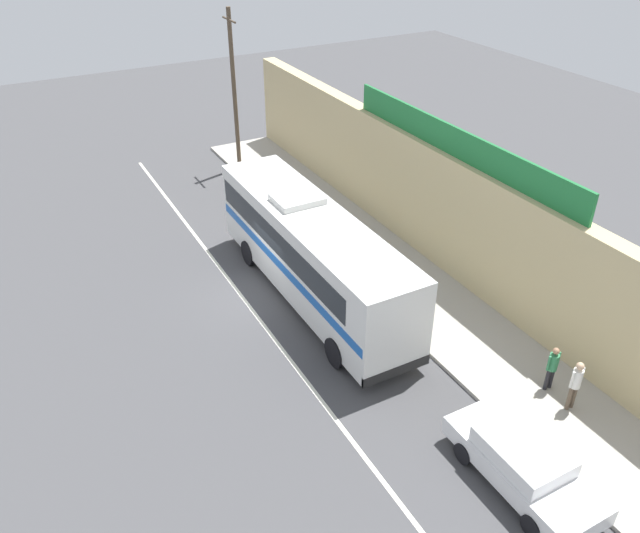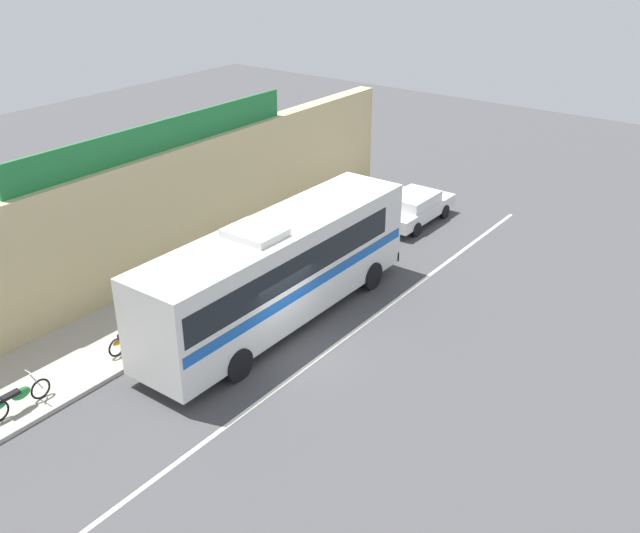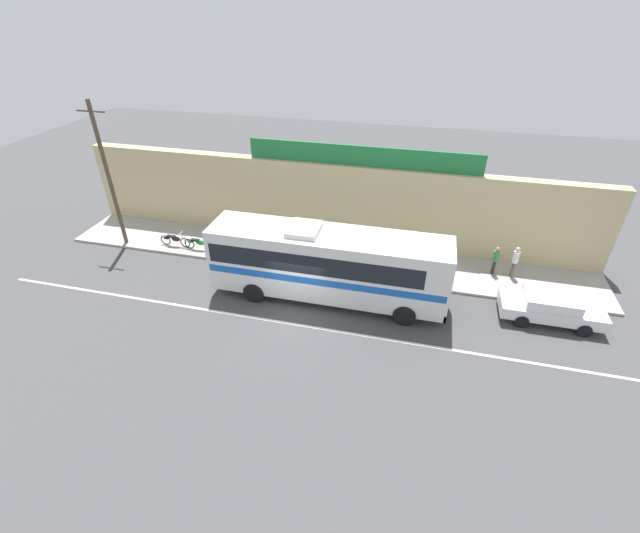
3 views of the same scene
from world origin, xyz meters
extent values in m
plane|color=#444447|center=(0.00, 0.00, 0.00)|extent=(70.00, 70.00, 0.00)
cube|color=#A8A399|center=(0.00, 5.20, 0.07)|extent=(30.00, 3.60, 0.14)
cube|color=tan|center=(0.00, 7.35, 2.40)|extent=(30.00, 0.70, 4.80)
cube|color=#1E7538|center=(1.71, 7.35, 5.35)|extent=(12.70, 0.12, 1.10)
cube|color=silver|center=(0.00, -0.80, 0.00)|extent=(30.00, 0.14, 0.01)
cube|color=silver|center=(1.19, 1.58, 1.99)|extent=(11.27, 2.47, 3.10)
cube|color=black|center=(0.74, 1.58, 2.54)|extent=(9.92, 2.49, 0.96)
cube|color=#1956B2|center=(1.19, 1.58, 1.69)|extent=(11.05, 2.49, 0.36)
cube|color=black|center=(6.80, 1.58, 2.44)|extent=(0.04, 2.23, 1.40)
cube|color=black|center=(6.79, 1.58, 0.62)|extent=(0.12, 2.47, 0.36)
cube|color=silver|center=(0.06, 1.58, 3.66)|extent=(1.40, 1.73, 0.24)
cylinder|color=black|center=(5.02, 2.73, 0.52)|extent=(1.04, 0.32, 1.04)
cylinder|color=black|center=(5.02, 0.44, 0.52)|extent=(1.04, 0.32, 1.04)
cylinder|color=black|center=(-2.19, 2.73, 0.52)|extent=(1.04, 0.32, 1.04)
cylinder|color=black|center=(-2.19, 0.44, 0.52)|extent=(1.04, 0.32, 1.04)
cube|color=silver|center=(11.48, 2.36, 0.61)|extent=(4.44, 1.81, 0.56)
cube|color=silver|center=(11.38, 2.36, 1.13)|extent=(2.31, 1.62, 0.48)
cube|color=black|center=(12.24, 2.36, 1.09)|extent=(0.21, 1.52, 0.34)
cylinder|color=black|center=(12.77, 3.21, 0.31)|extent=(0.62, 0.20, 0.62)
cylinder|color=black|center=(12.77, 1.51, 0.31)|extent=(0.62, 0.20, 0.62)
cylinder|color=black|center=(10.19, 3.21, 0.31)|extent=(0.62, 0.20, 0.62)
cylinder|color=black|center=(10.19, 1.51, 0.31)|extent=(0.62, 0.20, 0.62)
cylinder|color=brown|center=(-11.71, 3.88, 4.23)|extent=(0.22, 0.22, 8.18)
cylinder|color=brown|center=(-11.71, 3.88, 7.72)|extent=(1.60, 0.10, 0.10)
torus|color=black|center=(-6.34, 4.11, 0.45)|extent=(0.62, 0.06, 0.62)
torus|color=black|center=(-7.62, 4.11, 0.45)|extent=(0.62, 0.06, 0.62)
cylinder|color=silver|center=(-6.42, 4.11, 0.75)|extent=(0.34, 0.04, 0.65)
cylinder|color=silver|center=(-6.52, 4.11, 1.07)|extent=(0.03, 0.56, 0.03)
ellipsoid|color=#237F38|center=(-6.92, 4.11, 0.63)|extent=(0.56, 0.22, 0.34)
cube|color=black|center=(-7.21, 4.11, 0.75)|extent=(0.52, 0.20, 0.10)
ellipsoid|color=#237F38|center=(-7.56, 4.11, 0.59)|extent=(0.36, 0.14, 0.16)
torus|color=black|center=(-7.93, 4.17, 0.45)|extent=(0.62, 0.06, 0.62)
torus|color=black|center=(-9.20, 4.17, 0.45)|extent=(0.62, 0.06, 0.62)
cylinder|color=silver|center=(-8.01, 4.17, 0.75)|extent=(0.34, 0.04, 0.65)
cylinder|color=silver|center=(-8.11, 4.17, 1.07)|extent=(0.03, 0.56, 0.03)
ellipsoid|color=black|center=(-8.50, 4.17, 0.63)|extent=(0.56, 0.22, 0.34)
cube|color=black|center=(-8.79, 4.17, 0.75)|extent=(0.52, 0.20, 0.10)
ellipsoid|color=black|center=(-9.14, 4.17, 0.59)|extent=(0.36, 0.14, 0.16)
torus|color=black|center=(-2.44, 4.12, 0.45)|extent=(0.62, 0.06, 0.62)
torus|color=black|center=(-3.66, 4.12, 0.45)|extent=(0.62, 0.06, 0.62)
cylinder|color=silver|center=(-2.52, 4.12, 0.75)|extent=(0.34, 0.04, 0.65)
cylinder|color=silver|center=(-2.62, 4.12, 1.07)|extent=(0.03, 0.56, 0.03)
ellipsoid|color=orange|center=(-2.99, 4.12, 0.63)|extent=(0.56, 0.22, 0.34)
cube|color=black|center=(-3.27, 4.12, 0.75)|extent=(0.52, 0.20, 0.10)
ellipsoid|color=orange|center=(-3.60, 4.12, 0.59)|extent=(0.36, 0.14, 0.16)
cylinder|color=black|center=(9.27, 5.68, 0.53)|extent=(0.13, 0.13, 0.77)
cylinder|color=black|center=(9.27, 5.50, 0.53)|extent=(0.13, 0.13, 0.77)
cylinder|color=#2D7A4C|center=(9.27, 5.59, 1.20)|extent=(0.30, 0.30, 0.58)
sphere|color=#A37556|center=(9.27, 5.59, 1.63)|extent=(0.21, 0.21, 0.21)
cylinder|color=#2D7A4C|center=(9.27, 5.79, 1.23)|extent=(0.08, 0.08, 0.53)
cylinder|color=#2D7A4C|center=(9.27, 5.39, 1.23)|extent=(0.08, 0.08, 0.53)
cylinder|color=brown|center=(10.21, 5.62, 0.57)|extent=(0.13, 0.13, 0.85)
cylinder|color=brown|center=(10.21, 5.44, 0.57)|extent=(0.13, 0.13, 0.85)
cylinder|color=white|center=(10.21, 5.53, 1.31)|extent=(0.30, 0.30, 0.64)
sphere|color=tan|center=(10.21, 5.53, 1.78)|extent=(0.23, 0.23, 0.23)
cylinder|color=white|center=(10.21, 5.73, 1.35)|extent=(0.08, 0.08, 0.59)
cylinder|color=white|center=(10.21, 5.33, 1.35)|extent=(0.08, 0.08, 0.59)
camera|label=1|loc=(18.73, -7.61, 13.81)|focal=35.33mm
camera|label=2|loc=(-14.90, -12.08, 12.40)|focal=40.24mm
camera|label=3|loc=(5.02, -15.38, 12.93)|focal=24.42mm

